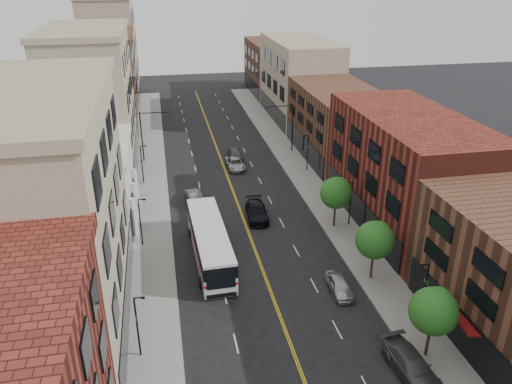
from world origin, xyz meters
TOP-DOWN VIEW (x-y plane):
  - sidewalk_left at (-10.00, 35.00)m, footprint 4.00×110.00m
  - sidewalk_right at (10.00, 35.00)m, footprint 4.00×110.00m
  - bldg_l_tanoffice at (-17.00, 13.00)m, footprint 10.00×22.00m
  - bldg_l_white at (-17.00, 31.00)m, footprint 10.00×14.00m
  - bldg_l_far_a at (-17.00, 48.00)m, footprint 10.00×20.00m
  - bldg_l_far_b at (-17.00, 68.00)m, footprint 10.00×20.00m
  - bldg_l_far_c at (-17.00, 86.00)m, footprint 10.00×16.00m
  - bldg_r_mid at (17.00, 24.00)m, footprint 10.00×22.00m
  - bldg_r_far_a at (17.00, 45.00)m, footprint 10.00×20.00m
  - bldg_r_far_b at (17.00, 66.00)m, footprint 10.00×22.00m
  - bldg_r_far_c at (17.00, 86.00)m, footprint 10.00×18.00m
  - tree_r_1 at (9.39, 4.07)m, footprint 3.40×3.40m
  - tree_r_2 at (9.39, 14.07)m, footprint 3.40×3.40m
  - tree_r_3 at (9.39, 24.07)m, footprint 3.40×3.40m
  - lamp_l_1 at (-10.95, 8.00)m, footprint 0.81×0.55m
  - lamp_l_2 at (-10.95, 24.00)m, footprint 0.81×0.55m
  - lamp_l_3 at (-10.95, 40.00)m, footprint 0.81×0.55m
  - lamp_r_1 at (10.95, 8.00)m, footprint 0.81×0.55m
  - lamp_r_2 at (10.95, 24.00)m, footprint 0.81×0.55m
  - lamp_r_3 at (10.95, 40.00)m, footprint 0.81×0.55m
  - signal_mast_left at (-10.27, 48.00)m, footprint 4.49×0.18m
  - signal_mast_right at (10.27, 48.00)m, footprint 4.49×0.18m
  - city_bus at (-4.54, 20.13)m, footprint 3.53×13.49m
  - car_parked_mid at (7.40, 2.60)m, footprint 2.72×5.68m
  - car_parked_far at (5.80, 12.59)m, footprint 1.71×4.12m
  - car_lane_behind at (-5.03, 33.09)m, footprint 2.12×4.64m
  - car_lane_a at (1.50, 27.65)m, footprint 2.59×5.65m
  - car_lane_b at (1.50, 42.95)m, footprint 2.48×5.04m
  - car_lane_c at (2.03, 46.45)m, footprint 1.85×4.58m

SIDE VIEW (x-z plane):
  - sidewalk_left at x=-10.00m, z-range 0.00..0.15m
  - sidewalk_right at x=10.00m, z-range 0.00..0.15m
  - car_lane_b at x=1.50m, z-range 0.00..1.38m
  - car_parked_far at x=5.80m, z-range 0.00..1.40m
  - car_lane_behind at x=-5.03m, z-range 0.00..1.48m
  - car_lane_c at x=2.03m, z-range 0.00..1.56m
  - car_parked_mid at x=7.40m, z-range 0.00..1.60m
  - car_lane_a at x=1.50m, z-range 0.00..1.60m
  - city_bus at x=-4.54m, z-range 0.28..3.73m
  - lamp_l_1 at x=-10.95m, z-range 0.45..5.50m
  - lamp_l_2 at x=-10.95m, z-range 0.45..5.50m
  - lamp_l_3 at x=-10.95m, z-range 0.45..5.50m
  - lamp_r_1 at x=10.95m, z-range 0.45..5.50m
  - lamp_r_2 at x=10.95m, z-range 0.45..5.50m
  - lamp_r_3 at x=10.95m, z-range 0.45..5.50m
  - bldg_l_white at x=-17.00m, z-range 0.00..8.00m
  - tree_r_1 at x=9.39m, z-range 1.33..6.92m
  - tree_r_2 at x=9.39m, z-range 1.33..6.92m
  - tree_r_3 at x=9.39m, z-range 1.33..6.92m
  - signal_mast_left at x=-10.27m, z-range 1.05..8.25m
  - signal_mast_right at x=10.27m, z-range 1.05..8.25m
  - bldg_r_far_a at x=17.00m, z-range 0.00..10.00m
  - bldg_r_far_c at x=17.00m, z-range 0.00..11.00m
  - bldg_r_mid at x=17.00m, z-range 0.00..12.00m
  - bldg_r_far_b at x=17.00m, z-range 0.00..14.00m
  - bldg_l_far_b at x=-17.00m, z-range 0.00..15.00m
  - bldg_l_tanoffice at x=-17.00m, z-range 0.00..18.00m
  - bldg_l_far_a at x=-17.00m, z-range 0.00..18.00m
  - bldg_l_far_c at x=-17.00m, z-range 0.00..20.00m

